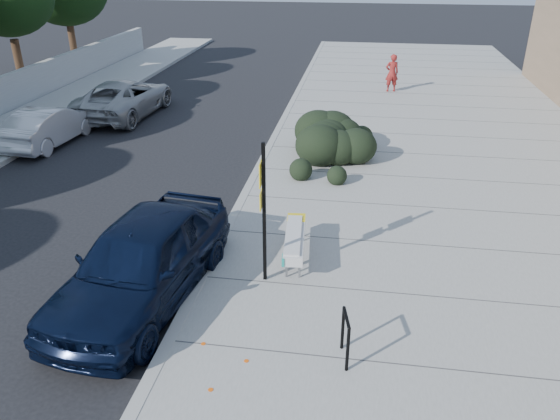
{
  "coord_description": "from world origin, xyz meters",
  "views": [
    {
      "loc": [
        2.97,
        -8.95,
        6.17
      ],
      "look_at": [
        1.36,
        1.54,
        1.0
      ],
      "focal_mm": 35.0,
      "sensor_mm": 36.0,
      "label": 1
    }
  ],
  "objects_px": {
    "sedan_navy": "(142,261)",
    "suv_silver": "(125,98)",
    "wagon_silver": "(49,125)",
    "bike_rack": "(346,334)",
    "bench": "(295,239)",
    "sign_post": "(263,206)",
    "pedestrian": "(392,73)"
  },
  "relations": [
    {
      "from": "bench",
      "to": "suv_silver",
      "type": "bearing_deg",
      "value": 123.7
    },
    {
      "from": "sedan_navy",
      "to": "suv_silver",
      "type": "xyz_separation_m",
      "value": [
        -5.45,
        11.91,
        -0.12
      ]
    },
    {
      "from": "sign_post",
      "to": "sedan_navy",
      "type": "xyz_separation_m",
      "value": [
        -2.18,
        -0.79,
        -0.93
      ]
    },
    {
      "from": "sign_post",
      "to": "suv_silver",
      "type": "height_order",
      "value": "sign_post"
    },
    {
      "from": "wagon_silver",
      "to": "sign_post",
      "type": "bearing_deg",
      "value": 144.23
    },
    {
      "from": "bike_rack",
      "to": "sign_post",
      "type": "bearing_deg",
      "value": 117.55
    },
    {
      "from": "bench",
      "to": "pedestrian",
      "type": "bearing_deg",
      "value": 76.17
    },
    {
      "from": "sedan_navy",
      "to": "wagon_silver",
      "type": "xyz_separation_m",
      "value": [
        -6.58,
        8.22,
        -0.18
      ]
    },
    {
      "from": "wagon_silver",
      "to": "suv_silver",
      "type": "xyz_separation_m",
      "value": [
        1.13,
        3.69,
        0.07
      ]
    },
    {
      "from": "sedan_navy",
      "to": "bike_rack",
      "type": "bearing_deg",
      "value": -11.0
    },
    {
      "from": "bike_rack",
      "to": "wagon_silver",
      "type": "xyz_separation_m",
      "value": [
        -10.45,
        9.54,
        -0.01
      ]
    },
    {
      "from": "bench",
      "to": "wagon_silver",
      "type": "height_order",
      "value": "wagon_silver"
    },
    {
      "from": "sign_post",
      "to": "pedestrian",
      "type": "relative_size",
      "value": 1.73
    },
    {
      "from": "bench",
      "to": "wagon_silver",
      "type": "distance_m",
      "value": 11.33
    },
    {
      "from": "sedan_navy",
      "to": "pedestrian",
      "type": "xyz_separation_m",
      "value": [
        5.11,
        16.96,
        0.15
      ]
    },
    {
      "from": "sedan_navy",
      "to": "suv_silver",
      "type": "height_order",
      "value": "sedan_navy"
    },
    {
      "from": "bench",
      "to": "wagon_silver",
      "type": "relative_size",
      "value": 0.51
    },
    {
      "from": "suv_silver",
      "to": "sign_post",
      "type": "bearing_deg",
      "value": 127.85
    },
    {
      "from": "sedan_navy",
      "to": "wagon_silver",
      "type": "bearing_deg",
      "value": 136.47
    },
    {
      "from": "bench",
      "to": "bike_rack",
      "type": "bearing_deg",
      "value": -73.02
    },
    {
      "from": "sedan_navy",
      "to": "suv_silver",
      "type": "distance_m",
      "value": 13.1
    },
    {
      "from": "suv_silver",
      "to": "bench",
      "type": "bearing_deg",
      "value": 131.84
    },
    {
      "from": "bench",
      "to": "sign_post",
      "type": "relative_size",
      "value": 0.7
    },
    {
      "from": "sedan_navy",
      "to": "wagon_silver",
      "type": "distance_m",
      "value": 10.53
    },
    {
      "from": "sign_post",
      "to": "wagon_silver",
      "type": "xyz_separation_m",
      "value": [
        -8.76,
        7.43,
        -1.11
      ]
    },
    {
      "from": "sedan_navy",
      "to": "suv_silver",
      "type": "relative_size",
      "value": 0.95
    },
    {
      "from": "pedestrian",
      "to": "suv_silver",
      "type": "bearing_deg",
      "value": 11.67
    },
    {
      "from": "sedan_navy",
      "to": "pedestrian",
      "type": "height_order",
      "value": "pedestrian"
    },
    {
      "from": "bench",
      "to": "sign_post",
      "type": "bearing_deg",
      "value": -123.77
    },
    {
      "from": "sign_post",
      "to": "suv_silver",
      "type": "relative_size",
      "value": 0.56
    },
    {
      "from": "suv_silver",
      "to": "wagon_silver",
      "type": "bearing_deg",
      "value": 76.39
    },
    {
      "from": "bench",
      "to": "suv_silver",
      "type": "xyz_separation_m",
      "value": [
        -8.13,
        10.23,
        0.1
      ]
    }
  ]
}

